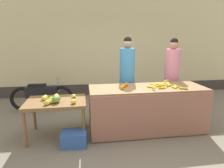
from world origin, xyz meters
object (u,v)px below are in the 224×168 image
Objects in this scene: vendor_woman_blue_shirt at (127,78)px; produce_crate at (74,138)px; parked_motorcycle at (42,95)px; produce_sack at (97,109)px; vendor_woman_pink_shirt at (172,77)px.

vendor_woman_blue_shirt is 4.30× the size of produce_crate.
parked_motorcycle is at bearing 115.11° from produce_crate.
produce_crate is at bearing -64.89° from parked_motorcycle.
vendor_woman_blue_shirt reaches higher than parked_motorcycle.
vendor_woman_blue_shirt is 3.57× the size of produce_sack.
parked_motorcycle is at bearing 165.88° from vendor_woman_pink_shirt.
parked_motorcycle reaches higher than produce_sack.
produce_sack is at bearing -32.87° from parked_motorcycle.
produce_crate is at bearing -137.66° from vendor_woman_blue_shirt.
vendor_woman_pink_shirt is (1.10, 0.03, -0.02)m from vendor_woman_blue_shirt.
produce_crate is 0.83× the size of produce_sack.
vendor_woman_blue_shirt is 1.80m from produce_crate.
vendor_woman_blue_shirt is at bearing 42.34° from produce_crate.
vendor_woman_blue_shirt reaches higher than produce_crate.
parked_motorcycle is 3.64× the size of produce_crate.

